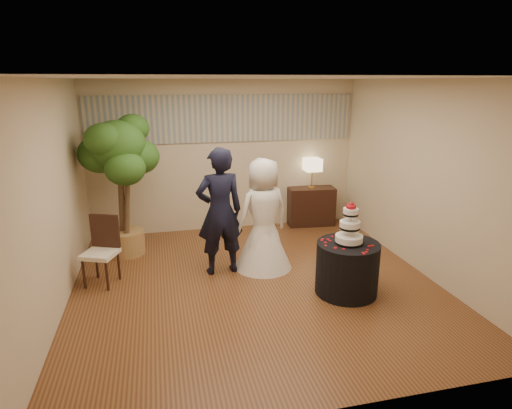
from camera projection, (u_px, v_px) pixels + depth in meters
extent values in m
cube|color=brown|center=(256.00, 284.00, 6.05)|extent=(5.00, 5.00, 0.00)
cube|color=white|center=(256.00, 78.00, 5.27)|extent=(5.00, 5.00, 0.00)
cube|color=beige|center=(225.00, 157.00, 7.99)|extent=(5.00, 0.06, 2.80)
cube|color=beige|center=(329.00, 263.00, 3.32)|extent=(5.00, 0.06, 2.80)
cube|color=beige|center=(52.00, 199.00, 5.11)|extent=(0.06, 5.00, 2.80)
cube|color=beige|center=(423.00, 178.00, 6.21)|extent=(0.06, 5.00, 2.80)
cube|color=#9E9F93|center=(225.00, 119.00, 7.78)|extent=(4.90, 0.02, 0.85)
imported|color=black|center=(220.00, 212.00, 6.18)|extent=(0.73, 0.52, 1.88)
imported|color=white|center=(263.00, 214.00, 6.37)|extent=(1.09, 1.09, 1.70)
cylinder|color=black|center=(347.00, 268.00, 5.71)|extent=(0.99, 0.99, 0.71)
cube|color=black|center=(311.00, 206.00, 8.45)|extent=(0.93, 0.48, 0.75)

